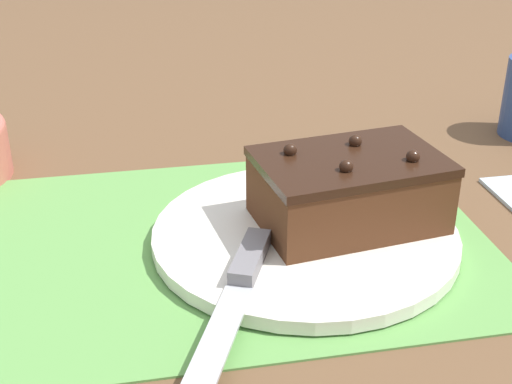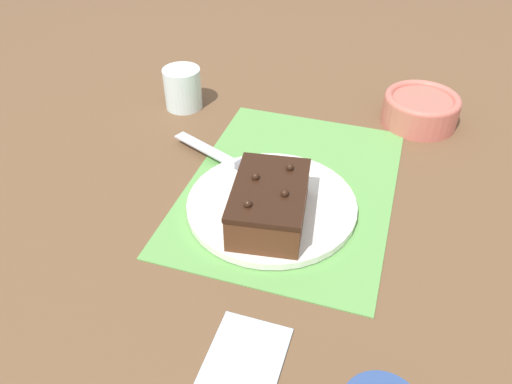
% 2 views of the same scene
% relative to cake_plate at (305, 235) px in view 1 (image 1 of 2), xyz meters
% --- Properties ---
extents(ground_plane, '(3.00, 3.00, 0.00)m').
position_rel_cake_plate_xyz_m(ground_plane, '(-0.06, 0.02, -0.01)').
color(ground_plane, brown).
extents(placemat_woven, '(0.46, 0.34, 0.00)m').
position_rel_cake_plate_xyz_m(placemat_woven, '(-0.06, 0.02, -0.01)').
color(placemat_woven, '#609E4C').
rests_on(placemat_woven, ground_plane).
extents(cake_plate, '(0.27, 0.27, 0.01)m').
position_rel_cake_plate_xyz_m(cake_plate, '(0.00, 0.00, 0.00)').
color(cake_plate, white).
rests_on(cake_plate, placemat_woven).
extents(chocolate_cake, '(0.17, 0.13, 0.07)m').
position_rel_cake_plate_xyz_m(chocolate_cake, '(0.04, 0.01, 0.04)').
color(chocolate_cake, '#512D19').
rests_on(chocolate_cake, cake_plate).
extents(serving_knife, '(0.11, 0.22, 0.01)m').
position_rel_cake_plate_xyz_m(serving_knife, '(-0.07, -0.08, 0.01)').
color(serving_knife, slate).
rests_on(serving_knife, cake_plate).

